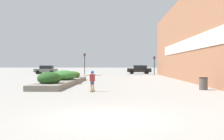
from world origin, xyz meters
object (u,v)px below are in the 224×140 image
at_px(skateboard, 92,90).
at_px(car_center_right, 139,69).
at_px(car_center_left, 46,70).
at_px(skateboarder, 92,78).
at_px(traffic_light_right, 154,62).
at_px(trash_bin, 203,84).
at_px(car_leftmost, 196,70).
at_px(traffic_light_left, 85,60).

relative_size(skateboard, car_center_right, 0.18).
height_order(car_center_left, car_center_right, car_center_right).
height_order(skateboarder, car_center_left, car_center_left).
bearing_deg(skateboarder, traffic_light_right, 76.13).
bearing_deg(skateboarder, trash_bin, 12.29).
relative_size(skateboarder, car_leftmost, 0.26).
bearing_deg(car_leftmost, skateboard, 152.68).
distance_m(skateboard, traffic_light_left, 25.89).
relative_size(car_center_left, traffic_light_right, 1.30).
bearing_deg(car_center_right, car_center_left, 94.81).
xyz_separation_m(skateboard, car_center_right, (5.26, 30.82, 0.78)).
relative_size(car_center_left, traffic_light_left, 1.11).
xyz_separation_m(trash_bin, car_center_right, (-2.06, 29.52, 0.43)).
bearing_deg(car_leftmost, traffic_light_right, 117.18).
height_order(skateboarder, car_center_right, car_center_right).
bearing_deg(trash_bin, skateboard, -169.92).
bearing_deg(skateboarder, traffic_light_left, 101.48).
height_order(trash_bin, car_center_left, car_center_left).
distance_m(skateboard, car_center_right, 31.28).
distance_m(skateboard, car_leftmost, 33.08).
relative_size(car_center_right, traffic_light_right, 1.43).
xyz_separation_m(skateboarder, trash_bin, (7.32, 1.30, -0.41)).
bearing_deg(traffic_light_left, car_center_right, 29.72).
height_order(skateboard, traffic_light_left, traffic_light_left).
xyz_separation_m(skateboarder, traffic_light_left, (-4.15, 25.45, 1.61)).
bearing_deg(skateboard, car_leftmost, 64.89).
relative_size(skateboarder, car_center_right, 0.28).
relative_size(trash_bin, car_center_right, 0.19).
xyz_separation_m(car_leftmost, car_center_right, (-9.92, 1.44, 0.09)).
xyz_separation_m(car_center_right, traffic_light_left, (-9.41, -5.37, 1.59)).
distance_m(car_center_right, traffic_light_right, 5.99).
xyz_separation_m(car_center_right, traffic_light_right, (2.04, -5.48, 1.28)).
relative_size(car_leftmost, traffic_light_left, 1.31).
distance_m(car_center_right, traffic_light_left, 10.96).
distance_m(skateboarder, traffic_light_right, 26.41).
distance_m(skateboarder, car_leftmost, 33.07).
relative_size(car_leftmost, car_center_left, 1.18).
bearing_deg(skateboard, car_center_right, 82.52).
relative_size(car_center_right, traffic_light_left, 1.22).
bearing_deg(traffic_light_left, skateboard, -80.73).
relative_size(trash_bin, car_leftmost, 0.18).
relative_size(trash_bin, car_center_left, 0.21).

